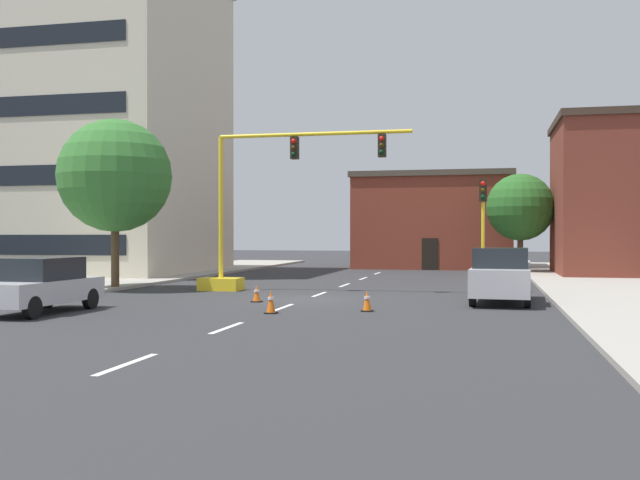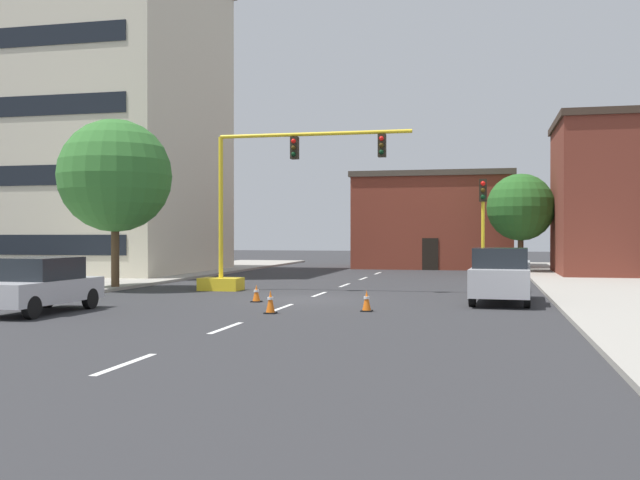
# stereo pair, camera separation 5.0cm
# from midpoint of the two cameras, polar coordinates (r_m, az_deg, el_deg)

# --- Properties ---
(ground_plane) EXTENTS (160.00, 160.00, 0.00)m
(ground_plane) POSITION_cam_midpoint_polar(r_m,az_deg,el_deg) (27.63, -1.16, -4.68)
(ground_plane) COLOR #2D2D30
(sidewalk_left) EXTENTS (6.00, 56.00, 0.14)m
(sidewalk_left) POSITION_cam_midpoint_polar(r_m,az_deg,el_deg) (39.47, -15.39, -3.05)
(sidewalk_left) COLOR #9E998E
(sidewalk_left) RESTS_ON ground_plane
(sidewalk_right) EXTENTS (6.00, 56.00, 0.14)m
(sidewalk_right) POSITION_cam_midpoint_polar(r_m,az_deg,el_deg) (35.18, 21.57, -3.49)
(sidewalk_right) COLOR #9E998E
(sidewalk_right) RESTS_ON ground_plane
(lane_stripe_seg_0) EXTENTS (0.16, 2.40, 0.01)m
(lane_stripe_seg_0) POSITION_cam_midpoint_polar(r_m,az_deg,el_deg) (14.56, -14.84, -9.33)
(lane_stripe_seg_0) COLOR silver
(lane_stripe_seg_0) RESTS_ON ground_plane
(lane_stripe_seg_1) EXTENTS (0.16, 2.40, 0.01)m
(lane_stripe_seg_1) POSITION_cam_midpoint_polar(r_m,az_deg,el_deg) (19.54, -7.27, -6.81)
(lane_stripe_seg_1) COLOR silver
(lane_stripe_seg_1) RESTS_ON ground_plane
(lane_stripe_seg_2) EXTENTS (0.16, 2.40, 0.01)m
(lane_stripe_seg_2) POSITION_cam_midpoint_polar(r_m,az_deg,el_deg) (24.75, -2.86, -5.27)
(lane_stripe_seg_2) COLOR silver
(lane_stripe_seg_2) RESTS_ON ground_plane
(lane_stripe_seg_3) EXTENTS (0.16, 2.40, 0.01)m
(lane_stripe_seg_3) POSITION_cam_midpoint_polar(r_m,az_deg,el_deg) (30.05, -0.01, -4.25)
(lane_stripe_seg_3) COLOR silver
(lane_stripe_seg_3) RESTS_ON ground_plane
(lane_stripe_seg_4) EXTENTS (0.16, 2.40, 0.01)m
(lane_stripe_seg_4) POSITION_cam_midpoint_polar(r_m,az_deg,el_deg) (35.42, 1.98, -3.54)
(lane_stripe_seg_4) COLOR silver
(lane_stripe_seg_4) RESTS_ON ground_plane
(lane_stripe_seg_5) EXTENTS (0.16, 2.40, 0.01)m
(lane_stripe_seg_5) POSITION_cam_midpoint_polar(r_m,az_deg,el_deg) (40.82, 3.44, -3.01)
(lane_stripe_seg_5) COLOR silver
(lane_stripe_seg_5) RESTS_ON ground_plane
(lane_stripe_seg_6) EXTENTS (0.16, 2.40, 0.01)m
(lane_stripe_seg_6) POSITION_cam_midpoint_polar(r_m,az_deg,el_deg) (46.25, 4.56, -2.60)
(lane_stripe_seg_6) COLOR silver
(lane_stripe_seg_6) RESTS_ON ground_plane
(building_tall_left) EXTENTS (13.85, 13.80, 19.21)m
(building_tall_left) POSITION_cam_midpoint_polar(r_m,az_deg,el_deg) (48.90, -16.94, 8.84)
(building_tall_left) COLOR beige
(building_tall_left) RESTS_ON ground_plane
(building_brick_center) EXTENTS (11.45, 8.54, 6.90)m
(building_brick_center) POSITION_cam_midpoint_polar(r_m,az_deg,el_deg) (54.81, 8.95, 1.49)
(building_brick_center) COLOR brown
(building_brick_center) RESTS_ON ground_plane
(traffic_signal_gantry) EXTENTS (9.30, 1.20, 6.83)m
(traffic_signal_gantry) POSITION_cam_midpoint_polar(r_m,az_deg,el_deg) (32.01, -5.69, 0.07)
(traffic_signal_gantry) COLOR yellow
(traffic_signal_gantry) RESTS_ON ground_plane
(traffic_light_pole_right) EXTENTS (0.32, 0.47, 4.80)m
(traffic_light_pole_right) POSITION_cam_midpoint_polar(r_m,az_deg,el_deg) (31.60, 12.64, 2.36)
(traffic_light_pole_right) COLOR yellow
(traffic_light_pole_right) RESTS_ON ground_plane
(tree_right_far) EXTENTS (4.22, 4.22, 6.28)m
(tree_right_far) POSITION_cam_midpoint_polar(r_m,az_deg,el_deg) (47.62, 15.42, 2.47)
(tree_right_far) COLOR #4C3823
(tree_right_far) RESTS_ON ground_plane
(tree_left_near) EXTENTS (5.00, 5.00, 7.57)m
(tree_left_near) POSITION_cam_midpoint_polar(r_m,az_deg,el_deg) (33.70, -15.66, 4.84)
(tree_left_near) COLOR #4C3823
(tree_left_near) RESTS_ON ground_plane
(pickup_truck_silver) EXTENTS (2.28, 5.50, 1.99)m
(pickup_truck_silver) POSITION_cam_midpoint_polar(r_m,az_deg,el_deg) (27.20, 14.01, -2.72)
(pickup_truck_silver) COLOR #BCBCC1
(pickup_truck_silver) RESTS_ON ground_plane
(sedan_silver_near_left) EXTENTS (1.97, 4.55, 1.74)m
(sedan_silver_near_left) POSITION_cam_midpoint_polar(r_m,az_deg,el_deg) (24.56, -20.93, -3.28)
(sedan_silver_near_left) COLOR #B7B7BC
(sedan_silver_near_left) RESTS_ON ground_plane
(traffic_cone_roadside_a) EXTENTS (0.36, 0.36, 0.69)m
(traffic_cone_roadside_a) POSITION_cam_midpoint_polar(r_m,az_deg,el_deg) (23.48, 3.72, -4.76)
(traffic_cone_roadside_a) COLOR black
(traffic_cone_roadside_a) RESTS_ON ground_plane
(traffic_cone_roadside_b) EXTENTS (0.36, 0.36, 0.74)m
(traffic_cone_roadside_b) POSITION_cam_midpoint_polar(r_m,az_deg,el_deg) (22.86, -3.82, -4.84)
(traffic_cone_roadside_b) COLOR black
(traffic_cone_roadside_b) RESTS_ON ground_plane
(traffic_cone_roadside_c) EXTENTS (0.36, 0.36, 0.63)m
(traffic_cone_roadside_c) POSITION_cam_midpoint_polar(r_m,az_deg,el_deg) (26.75, -4.93, -4.19)
(traffic_cone_roadside_c) COLOR black
(traffic_cone_roadside_c) RESTS_ON ground_plane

